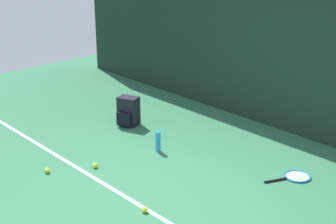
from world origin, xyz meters
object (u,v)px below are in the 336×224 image
Objects in this scene: tennis_ball_near_player at (95,165)px; water_bottle at (158,141)px; backpack at (128,112)px; tennis_racket at (295,177)px; tennis_ball_mid_court at (145,210)px; tennis_ball_by_fence at (47,171)px.

tennis_ball_near_player is 0.24× the size of water_bottle.
tennis_ball_near_player is at bearing -76.69° from backpack.
water_bottle is (-1.69, -0.71, 0.13)m from tennis_racket.
tennis_ball_mid_court is at bearing -175.88° from tennis_racket.
backpack is at bearing 108.69° from tennis_ball_by_fence.
backpack is 1.06m from water_bottle.
tennis_ball_near_player is at bearing -99.49° from water_bottle.
tennis_racket is at bearing 41.34° from tennis_ball_near_player.
tennis_ball_by_fence is at bearing -168.90° from tennis_ball_mid_court.
tennis_racket is 2.46m from tennis_ball_near_player.
tennis_ball_mid_court reaches higher than tennis_racket.
tennis_racket is 2.29× the size of water_bottle.
tennis_ball_by_fence is 1.50m from water_bottle.
backpack reaches higher than tennis_ball_near_player.
tennis_ball_by_fence is (-0.28, -0.52, 0.00)m from tennis_ball_near_player.
tennis_ball_by_fence is 1.00× the size of tennis_ball_mid_court.
tennis_ball_by_fence is (0.58, -1.73, -0.18)m from backpack.
tennis_ball_by_fence is 0.24× the size of water_bottle.
tennis_racket is at bearing -13.58° from backpack.
tennis_ball_mid_court is (-0.62, -1.84, 0.02)m from tennis_racket.
tennis_ball_mid_court is (1.23, -0.22, 0.00)m from tennis_ball_near_player.
tennis_ball_mid_court is (2.09, -1.43, -0.18)m from backpack.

